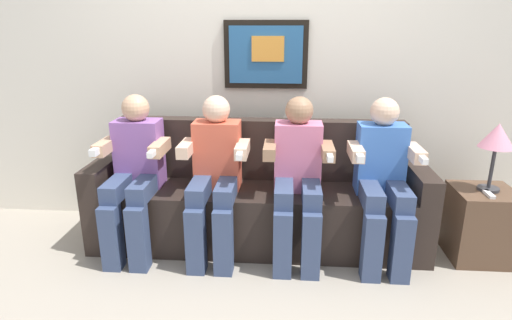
{
  "coord_description": "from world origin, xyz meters",
  "views": [
    {
      "loc": [
        0.21,
        -2.55,
        1.56
      ],
      "look_at": [
        0.0,
        0.15,
        0.7
      ],
      "focal_mm": 29.73,
      "sensor_mm": 36.0,
      "label": 1
    }
  ],
  "objects_px": {
    "person_rightmost": "(383,176)",
    "spare_remote_on_table": "(489,194)",
    "person_leftmost": "(135,170)",
    "couch": "(258,203)",
    "side_table_right": "(480,224)",
    "table_lamp": "(497,139)",
    "person_right_center": "(298,174)",
    "person_left_center": "(215,172)"
  },
  "relations": [
    {
      "from": "person_rightmost",
      "to": "spare_remote_on_table",
      "type": "xyz_separation_m",
      "value": [
        0.68,
        -0.03,
        -0.1
      ]
    },
    {
      "from": "person_leftmost",
      "to": "person_rightmost",
      "type": "relative_size",
      "value": 1.0
    },
    {
      "from": "couch",
      "to": "side_table_right",
      "type": "height_order",
      "value": "couch"
    },
    {
      "from": "couch",
      "to": "person_leftmost",
      "type": "bearing_deg",
      "value": -168.72
    },
    {
      "from": "person_leftmost",
      "to": "person_rightmost",
      "type": "bearing_deg",
      "value": 0.0
    },
    {
      "from": "person_leftmost",
      "to": "table_lamp",
      "type": "xyz_separation_m",
      "value": [
        2.41,
        0.07,
        0.25
      ]
    },
    {
      "from": "side_table_right",
      "to": "spare_remote_on_table",
      "type": "bearing_deg",
      "value": -104.79
    },
    {
      "from": "couch",
      "to": "person_right_center",
      "type": "height_order",
      "value": "person_right_center"
    },
    {
      "from": "person_leftmost",
      "to": "spare_remote_on_table",
      "type": "bearing_deg",
      "value": -0.69
    },
    {
      "from": "side_table_right",
      "to": "table_lamp",
      "type": "height_order",
      "value": "table_lamp"
    },
    {
      "from": "person_right_center",
      "to": "table_lamp",
      "type": "xyz_separation_m",
      "value": [
        1.28,
        0.07,
        0.25
      ]
    },
    {
      "from": "person_right_center",
      "to": "person_left_center",
      "type": "bearing_deg",
      "value": 180.0
    },
    {
      "from": "person_left_center",
      "to": "table_lamp",
      "type": "relative_size",
      "value": 2.41
    },
    {
      "from": "person_leftmost",
      "to": "spare_remote_on_table",
      "type": "distance_m",
      "value": 2.38
    },
    {
      "from": "table_lamp",
      "to": "person_right_center",
      "type": "bearing_deg",
      "value": -177.0
    },
    {
      "from": "person_leftmost",
      "to": "side_table_right",
      "type": "xyz_separation_m",
      "value": [
        2.4,
        0.06,
        -0.36
      ]
    },
    {
      "from": "person_rightmost",
      "to": "side_table_right",
      "type": "distance_m",
      "value": 0.79
    },
    {
      "from": "person_leftmost",
      "to": "person_left_center",
      "type": "bearing_deg",
      "value": 0.05
    },
    {
      "from": "person_rightmost",
      "to": "person_right_center",
      "type": "bearing_deg",
      "value": 179.95
    },
    {
      "from": "table_lamp",
      "to": "person_left_center",
      "type": "bearing_deg",
      "value": -177.91
    },
    {
      "from": "couch",
      "to": "spare_remote_on_table",
      "type": "relative_size",
      "value": 18.49
    },
    {
      "from": "couch",
      "to": "person_right_center",
      "type": "distance_m",
      "value": 0.44
    },
    {
      "from": "person_right_center",
      "to": "side_table_right",
      "type": "relative_size",
      "value": 2.22
    },
    {
      "from": "person_leftmost",
      "to": "table_lamp",
      "type": "distance_m",
      "value": 2.43
    },
    {
      "from": "person_leftmost",
      "to": "person_right_center",
      "type": "xyz_separation_m",
      "value": [
        1.13,
        0.0,
        -0.0
      ]
    },
    {
      "from": "person_leftmost",
      "to": "table_lamp",
      "type": "bearing_deg",
      "value": 1.61
    },
    {
      "from": "spare_remote_on_table",
      "to": "person_left_center",
      "type": "bearing_deg",
      "value": 179.08
    },
    {
      "from": "person_right_center",
      "to": "side_table_right",
      "type": "xyz_separation_m",
      "value": [
        1.27,
        0.06,
        -0.36
      ]
    },
    {
      "from": "side_table_right",
      "to": "person_left_center",
      "type": "bearing_deg",
      "value": -178.09
    },
    {
      "from": "couch",
      "to": "person_leftmost",
      "type": "height_order",
      "value": "person_leftmost"
    },
    {
      "from": "person_leftmost",
      "to": "person_left_center",
      "type": "xyz_separation_m",
      "value": [
        0.56,
        0.0,
        -0.0
      ]
    },
    {
      "from": "person_left_center",
      "to": "spare_remote_on_table",
      "type": "bearing_deg",
      "value": -0.92
    },
    {
      "from": "person_leftmost",
      "to": "couch",
      "type": "bearing_deg",
      "value": 11.28
    },
    {
      "from": "person_right_center",
      "to": "table_lamp",
      "type": "relative_size",
      "value": 2.41
    },
    {
      "from": "person_right_center",
      "to": "spare_remote_on_table",
      "type": "relative_size",
      "value": 8.54
    },
    {
      "from": "person_leftmost",
      "to": "side_table_right",
      "type": "height_order",
      "value": "person_leftmost"
    },
    {
      "from": "person_rightmost",
      "to": "spare_remote_on_table",
      "type": "bearing_deg",
      "value": -2.41
    },
    {
      "from": "person_left_center",
      "to": "table_lamp",
      "type": "height_order",
      "value": "person_left_center"
    },
    {
      "from": "couch",
      "to": "table_lamp",
      "type": "height_order",
      "value": "table_lamp"
    },
    {
      "from": "couch",
      "to": "person_left_center",
      "type": "bearing_deg",
      "value": -149.14
    },
    {
      "from": "person_right_center",
      "to": "person_leftmost",
      "type": "bearing_deg",
      "value": -179.98
    },
    {
      "from": "person_right_center",
      "to": "spare_remote_on_table",
      "type": "height_order",
      "value": "person_right_center"
    }
  ]
}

